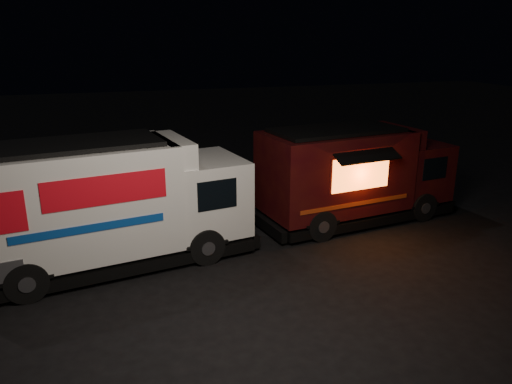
{
  "coord_description": "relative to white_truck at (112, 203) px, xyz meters",
  "views": [
    {
      "loc": [
        -2.24,
        -10.64,
        5.31
      ],
      "look_at": [
        1.71,
        2.0,
        1.12
      ],
      "focal_mm": 35.0,
      "sensor_mm": 36.0,
      "label": 1
    }
  ],
  "objects": [
    {
      "name": "red_truck",
      "position": [
        6.97,
        1.02,
        -0.12
      ],
      "size": [
        6.29,
        3.03,
        2.81
      ],
      "primitive_type": null,
      "rotation": [
        0.0,
        0.0,
        0.14
      ],
      "color": "#3B0E0A",
      "rests_on": "ground"
    },
    {
      "name": "ground",
      "position": [
        2.16,
        -0.93,
        -1.53
      ],
      "size": [
        80.0,
        80.0,
        0.0
      ],
      "primitive_type": "plane",
      "color": "black",
      "rests_on": "ground"
    },
    {
      "name": "white_truck",
      "position": [
        0.0,
        0.0,
        0.0
      ],
      "size": [
        7.04,
        3.4,
        3.06
      ],
      "primitive_type": null,
      "rotation": [
        0.0,
        0.0,
        0.17
      ],
      "color": "silver",
      "rests_on": "ground"
    }
  ]
}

